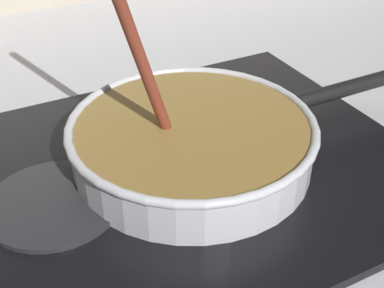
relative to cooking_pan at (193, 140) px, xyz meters
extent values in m
cube|color=#B7B7BC|center=(-0.04, -0.09, -0.07)|extent=(2.40, 1.60, 0.04)
cube|color=black|center=(0.00, 0.00, -0.04)|extent=(0.56, 0.48, 0.01)
torus|color=#592D0C|center=(0.00, 0.00, -0.03)|extent=(0.17, 0.17, 0.01)
cylinder|color=#262628|center=(-0.18, 0.00, -0.03)|extent=(0.16, 0.16, 0.01)
cylinder|color=silver|center=(0.00, 0.00, -0.01)|extent=(0.30, 0.30, 0.06)
cylinder|color=olive|center=(0.00, 0.00, 0.00)|extent=(0.28, 0.28, 0.05)
torus|color=silver|center=(0.00, 0.00, 0.02)|extent=(0.31, 0.31, 0.01)
cylinder|color=black|center=(0.23, 0.00, 0.01)|extent=(0.17, 0.02, 0.02)
cylinder|color=#E5CC7A|center=(-0.05, 0.02, 0.01)|extent=(0.03, 0.03, 0.01)
cylinder|color=#E5CC7A|center=(0.04, 0.00, 0.01)|extent=(0.03, 0.03, 0.01)
cylinder|color=#E5CC7A|center=(0.00, 0.02, 0.01)|extent=(0.03, 0.03, 0.01)
cylinder|color=#E5CC7A|center=(0.01, 0.08, 0.01)|extent=(0.03, 0.03, 0.01)
cylinder|color=beige|center=(-0.03, -0.02, 0.01)|extent=(0.03, 0.03, 0.01)
cylinder|color=#EDD88C|center=(0.00, -0.10, 0.01)|extent=(0.03, 0.03, 0.01)
cylinder|color=maroon|center=(-0.07, 0.01, 0.15)|extent=(0.09, 0.01, 0.29)
cube|color=brown|center=(-0.03, 0.01, 0.01)|extent=(0.04, 0.03, 0.01)
camera|label=1|loc=(-0.25, -0.47, 0.36)|focal=48.58mm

